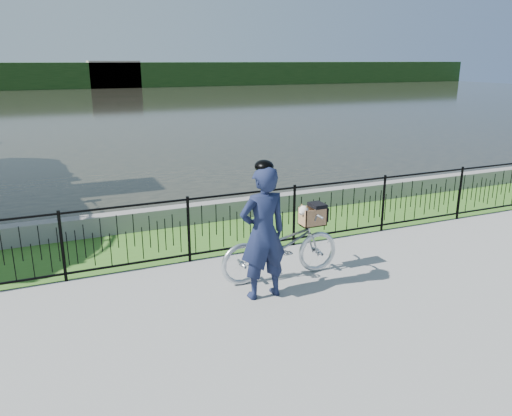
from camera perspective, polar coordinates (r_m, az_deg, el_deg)
name	(u,v)px	position (r m, az deg, el deg)	size (l,w,h in m)	color
ground	(284,288)	(7.64, 3.19, -9.17)	(120.00, 120.00, 0.00)	gray
grass_strip	(225,235)	(9.85, -3.58, -3.10)	(60.00, 2.00, 0.01)	#3C6F22
water	(83,107)	(39.40, -19.16, 10.87)	(120.00, 120.00, 0.00)	#28281F
quay_wall	(209,212)	(10.69, -5.43, -0.44)	(60.00, 0.30, 0.40)	gray
fence	(244,222)	(8.78, -1.42, -1.61)	(14.00, 0.06, 1.15)	black
far_treeline	(61,75)	(66.23, -21.38, 13.93)	(120.00, 6.00, 3.00)	#204018
far_building_right	(114,74)	(65.30, -15.91, 14.48)	(6.00, 3.00, 3.20)	#A39183
bicycle_rig	(281,246)	(7.82, 2.91, -4.32)	(1.98, 0.69, 1.17)	silver
cyclist	(263,232)	(7.02, 0.81, -2.76)	(0.73, 0.49, 2.01)	#151C3A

